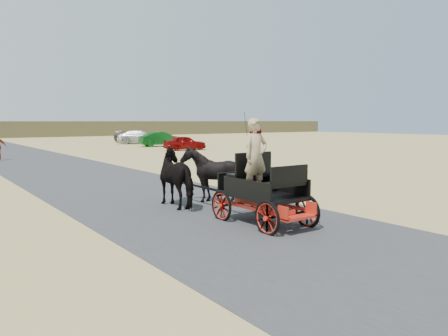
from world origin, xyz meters
TOP-DOWN VIEW (x-y plane):
  - ground at (0.00, 0.00)m, footprint 140.00×140.00m
  - road at (0.00, 0.00)m, footprint 6.00×140.00m
  - carriage at (0.56, -1.99)m, footprint 1.30×2.40m
  - horse_left at (0.01, 1.01)m, footprint 0.91×2.01m
  - horse_right at (1.11, 1.01)m, footprint 1.37×1.54m
  - driver_man at (0.36, -1.94)m, footprint 0.66×0.43m
  - passenger_woman at (0.86, -1.39)m, footprint 0.77×0.60m
  - car_a at (12.58, 21.93)m, footprint 3.74×1.85m
  - car_b at (13.56, 27.90)m, footprint 4.49×2.20m
  - car_c at (13.89, 33.38)m, footprint 5.25×4.48m
  - car_d at (15.08, 37.55)m, footprint 5.14×3.45m

SIDE VIEW (x-z plane):
  - ground at x=0.00m, z-range 0.00..0.00m
  - road at x=0.00m, z-range 0.00..0.01m
  - carriage at x=0.56m, z-range 0.00..0.72m
  - car_a at x=12.58m, z-range 0.00..1.23m
  - car_d at x=15.08m, z-range 0.00..1.31m
  - car_b at x=13.56m, z-range 0.00..1.42m
  - car_c at x=13.89m, z-range 0.00..1.44m
  - horse_left at x=0.01m, z-range 0.00..1.70m
  - horse_right at x=1.11m, z-range 0.00..1.70m
  - passenger_woman at x=0.86m, z-range 0.72..2.30m
  - driver_man at x=0.36m, z-range 0.72..2.52m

